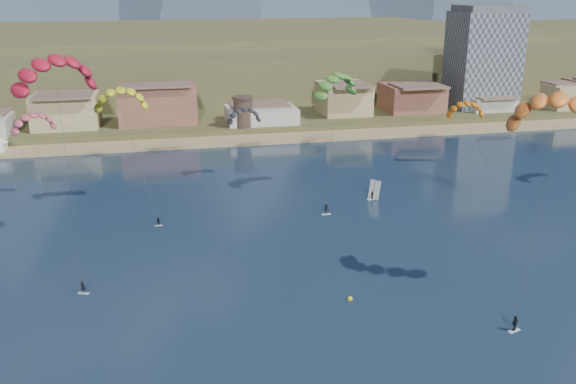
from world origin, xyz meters
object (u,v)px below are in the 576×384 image
(kitesurfer_yellow, at_px, (121,96))
(kitesurfer_green, at_px, (336,82))
(buoy, at_px, (350,299))
(windsurfer, at_px, (373,193))
(apartment_tower, at_px, (483,58))
(watchtower, at_px, (243,111))
(kitesurfer_red, at_px, (54,68))
(kitesurfer_orange, at_px, (558,107))

(kitesurfer_yellow, relative_size, kitesurfer_green, 0.95)
(buoy, bearing_deg, kitesurfer_green, 76.44)
(kitesurfer_yellow, height_order, windsurfer, kitesurfer_yellow)
(apartment_tower, height_order, kitesurfer_green, apartment_tower)
(buoy, bearing_deg, watchtower, 89.89)
(kitesurfer_red, bearing_deg, buoy, -32.29)
(kitesurfer_yellow, height_order, buoy, kitesurfer_yellow)
(watchtower, bearing_deg, kitesurfer_orange, -76.33)
(kitesurfer_green, relative_size, windsurfer, 6.80)
(kitesurfer_red, bearing_deg, kitesurfer_yellow, 69.38)
(watchtower, height_order, windsurfer, watchtower)
(kitesurfer_yellow, bearing_deg, kitesurfer_orange, -40.74)
(apartment_tower, height_order, watchtower, apartment_tower)
(kitesurfer_red, xyz_separation_m, kitesurfer_green, (47.25, 19.51, -6.30))
(kitesurfer_yellow, bearing_deg, buoy, -56.06)
(buoy, bearing_deg, kitesurfer_yellow, 123.94)
(watchtower, xyz_separation_m, kitesurfer_green, (10.14, -55.51, 15.76))
(watchtower, bearing_deg, kitesurfer_green, -79.65)
(watchtower, xyz_separation_m, buoy, (-0.19, -98.35, -6.24))
(buoy, bearing_deg, kitesurfer_red, 147.71)
(apartment_tower, relative_size, kitesurfer_red, 0.99)
(kitesurfer_yellow, bearing_deg, apartment_tower, 32.14)
(apartment_tower, distance_m, kitesurfer_yellow, 129.36)
(watchtower, relative_size, buoy, 11.80)
(kitesurfer_red, xyz_separation_m, buoy, (36.92, -23.33, -28.31))
(apartment_tower, height_order, kitesurfer_yellow, apartment_tower)
(kitesurfer_green, xyz_separation_m, buoy, (-10.33, -42.84, -22.00))
(apartment_tower, distance_m, kitesurfer_red, 147.49)
(apartment_tower, bearing_deg, buoy, -125.52)
(kitesurfer_red, height_order, windsurfer, kitesurfer_red)
(apartment_tower, height_order, kitesurfer_orange, apartment_tower)
(kitesurfer_red, relative_size, kitesurfer_yellow, 1.33)
(kitesurfer_yellow, distance_m, windsurfer, 50.48)
(kitesurfer_green, bearing_deg, windsurfer, -39.58)
(watchtower, xyz_separation_m, kitesurfer_orange, (24.67, -101.47, 18.90))
(apartment_tower, xyz_separation_m, kitesurfer_yellow, (-109.50, -68.80, 3.09))
(kitesurfer_yellow, relative_size, buoy, 33.56)
(apartment_tower, xyz_separation_m, windsurfer, (-63.43, -74.83, -16.62))
(apartment_tower, xyz_separation_m, buoy, (-80.19, -112.35, -17.69))
(buoy, bearing_deg, windsurfer, 65.92)
(apartment_tower, bearing_deg, windsurfer, -130.28)
(kitesurfer_red, distance_m, buoy, 52.04)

